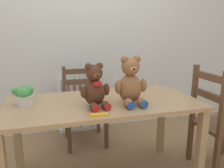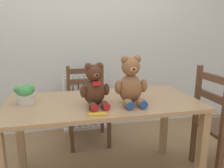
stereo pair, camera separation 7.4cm
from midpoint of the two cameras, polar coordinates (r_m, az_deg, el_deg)
The scene contains 9 objects.
wall_back at distance 2.83m, azimuth -6.28°, elevation 13.84°, with size 8.00×0.04×2.60m, color silver.
radiator at distance 2.92m, azimuth -6.42°, elevation -5.79°, with size 0.57×0.10×0.71m.
dining_table at distance 1.78m, azimuth -1.05°, elevation -7.49°, with size 1.52×0.74×0.73m.
wooden_chair_behind at distance 2.58m, azimuth -5.62°, elevation -5.24°, with size 0.45×0.45×0.88m.
wooden_chair_side at distance 2.24m, azimuth 27.65°, elevation -9.36°, with size 0.45×0.41×0.98m.
teddy_bear_left at distance 1.60m, azimuth -3.20°, elevation -0.99°, with size 0.23×0.24×0.32m.
teddy_bear_right at distance 1.66m, azimuth 6.26°, elevation 0.19°, with size 0.26×0.25×0.37m.
potted_plant at distance 1.78m, azimuth -20.46°, elevation -2.39°, with size 0.16×0.14×0.15m.
chocolate_bar at distance 1.45m, azimuth -2.42°, elevation -7.93°, with size 0.12×0.04×0.01m, color gold.
Camera 2 is at (-0.31, -1.27, 1.26)m, focal length 35.00 mm.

